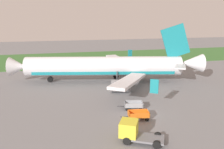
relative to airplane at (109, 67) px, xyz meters
name	(u,v)px	position (x,y,z in m)	size (l,w,h in m)	color
ground_plane	(140,114)	(0.12, -16.37, -3.05)	(220.00, 220.00, 0.00)	slate
grass_strip	(88,58)	(0.12, 28.63, -3.02)	(220.00, 28.00, 0.06)	#3D7033
airplane	(109,67)	(0.00, 0.00, 0.00)	(37.35, 30.22, 11.34)	silver
baggage_cart_nearest	(138,115)	(-0.70, -17.82, -2.45)	(3.62, 1.74, 1.07)	orange
baggage_cart_second_in_row	(133,105)	(-0.17, -14.58, -2.45)	(3.62, 1.95, 1.07)	gray
service_truck_beside_carts	(133,131)	(-3.02, -22.43, -1.95)	(4.75, 3.78, 2.10)	slate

